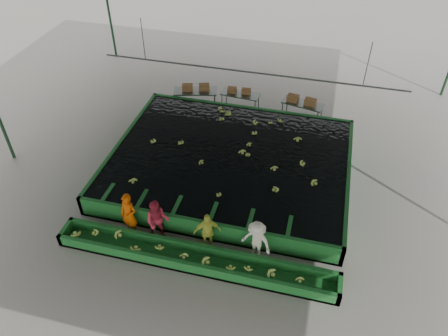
% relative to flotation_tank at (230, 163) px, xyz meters
% --- Properties ---
extents(ground, '(80.00, 80.00, 0.00)m').
position_rel_flotation_tank_xyz_m(ground, '(0.00, -1.50, -0.45)').
color(ground, gray).
rests_on(ground, ground).
extents(shed_roof, '(20.00, 22.00, 0.04)m').
position_rel_flotation_tank_xyz_m(shed_roof, '(0.00, -1.50, 4.55)').
color(shed_roof, slate).
rests_on(shed_roof, shed_posts).
extents(shed_posts, '(20.00, 22.00, 5.00)m').
position_rel_flotation_tank_xyz_m(shed_posts, '(0.00, -1.50, 2.05)').
color(shed_posts, '#1C4024').
rests_on(shed_posts, ground).
extents(flotation_tank, '(10.00, 8.00, 0.90)m').
position_rel_flotation_tank_xyz_m(flotation_tank, '(0.00, 0.00, 0.00)').
color(flotation_tank, '#1A6224').
rests_on(flotation_tank, ground).
extents(tank_water, '(9.70, 7.70, 0.00)m').
position_rel_flotation_tank_xyz_m(tank_water, '(0.00, -0.00, 0.40)').
color(tank_water, black).
rests_on(tank_water, flotation_tank).
extents(sorting_trough, '(10.00, 1.00, 0.50)m').
position_rel_flotation_tank_xyz_m(sorting_trough, '(0.00, -5.10, -0.20)').
color(sorting_trough, '#1A6224').
rests_on(sorting_trough, ground).
extents(cableway_rail, '(0.08, 0.08, 14.00)m').
position_rel_flotation_tank_xyz_m(cableway_rail, '(0.00, 3.50, 2.55)').
color(cableway_rail, '#59605B').
rests_on(cableway_rail, shed_roof).
extents(rail_hanger_left, '(0.04, 0.04, 2.00)m').
position_rel_flotation_tank_xyz_m(rail_hanger_left, '(-5.00, 3.50, 3.55)').
color(rail_hanger_left, '#59605B').
rests_on(rail_hanger_left, shed_roof).
extents(rail_hanger_right, '(0.04, 0.04, 2.00)m').
position_rel_flotation_tank_xyz_m(rail_hanger_right, '(5.00, 3.50, 3.55)').
color(rail_hanger_right, '#59605B').
rests_on(rail_hanger_right, shed_roof).
extents(worker_a, '(0.74, 0.56, 1.84)m').
position_rel_flotation_tank_xyz_m(worker_a, '(-2.71, -4.30, 0.47)').
color(worker_a, '#D54F05').
rests_on(worker_a, ground).
extents(worker_b, '(1.01, 0.87, 1.78)m').
position_rel_flotation_tank_xyz_m(worker_b, '(-1.61, -4.30, 0.44)').
color(worker_b, '#BC293E').
rests_on(worker_b, ground).
extents(worker_c, '(1.04, 0.77, 1.65)m').
position_rel_flotation_tank_xyz_m(worker_c, '(0.24, -4.30, 0.37)').
color(worker_c, '#CBD443').
rests_on(worker_c, ground).
extents(worker_d, '(1.23, 0.93, 1.69)m').
position_rel_flotation_tank_xyz_m(worker_d, '(1.99, -4.30, 0.40)').
color(worker_d, white).
rests_on(worker_d, ground).
extents(packing_table_left, '(2.34, 1.39, 1.00)m').
position_rel_flotation_tank_xyz_m(packing_table_left, '(-2.97, 4.62, 0.05)').
color(packing_table_left, '#59605B').
rests_on(packing_table_left, ground).
extents(packing_table_mid, '(2.04, 0.96, 0.90)m').
position_rel_flotation_tank_xyz_m(packing_table_mid, '(-0.69, 5.06, -0.00)').
color(packing_table_mid, '#59605B').
rests_on(packing_table_mid, ground).
extents(packing_table_right, '(2.16, 1.24, 0.92)m').
position_rel_flotation_tank_xyz_m(packing_table_right, '(2.51, 4.91, 0.01)').
color(packing_table_right, '#59605B').
rests_on(packing_table_right, ground).
extents(box_stack_left, '(1.45, 0.78, 0.30)m').
position_rel_flotation_tank_xyz_m(box_stack_left, '(-2.96, 4.69, 0.55)').
color(box_stack_left, olive).
rests_on(box_stack_left, packing_table_left).
extents(box_stack_mid, '(1.21, 0.40, 0.26)m').
position_rel_flotation_tank_xyz_m(box_stack_mid, '(-0.78, 5.12, 0.45)').
color(box_stack_mid, olive).
rests_on(box_stack_mid, packing_table_mid).
extents(box_stack_right, '(1.50, 0.66, 0.31)m').
position_rel_flotation_tank_xyz_m(box_stack_right, '(2.43, 4.90, 0.47)').
color(box_stack_right, olive).
rests_on(box_stack_right, packing_table_right).
extents(floating_bananas, '(9.30, 6.34, 0.13)m').
position_rel_flotation_tank_xyz_m(floating_bananas, '(0.00, 0.80, 0.40)').
color(floating_bananas, '#ACCC54').
rests_on(floating_bananas, tank_water).
extents(trough_bananas, '(9.02, 0.60, 0.12)m').
position_rel_flotation_tank_xyz_m(trough_bananas, '(0.00, -5.10, -0.05)').
color(trough_bananas, '#ACCC54').
rests_on(trough_bananas, sorting_trough).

